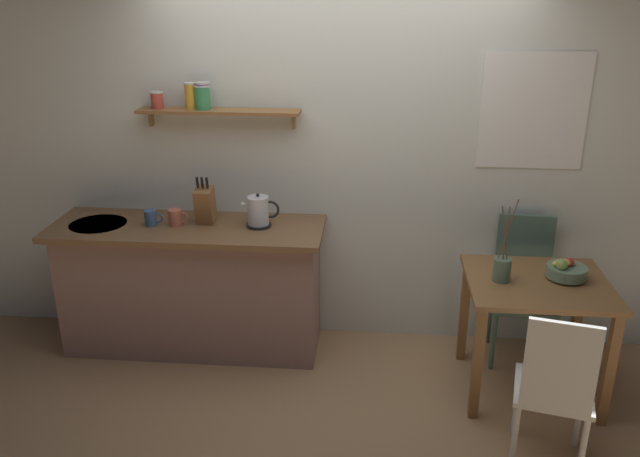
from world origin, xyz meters
The scene contains 13 objects.
ground_plane centered at (0.00, 0.00, 0.00)m, with size 14.00×14.00×0.00m, color #A87F56.
back_wall centered at (0.21, 0.65, 1.35)m, with size 6.80×0.11×2.70m.
kitchen_counter centered at (-1.00, 0.32, 0.47)m, with size 1.83×0.63×0.92m.
wall_shelf centered at (-0.87, 0.49, 1.70)m, with size 1.07×0.20×0.31m.
dining_table centered at (1.25, -0.02, 0.63)m, with size 0.84×0.74×0.76m.
dining_chair_near centered at (1.19, -0.76, 0.51)m, with size 0.47×0.47×0.94m.
dining_chair_far centered at (1.27, 0.43, 0.53)m, with size 0.46×0.44×0.98m.
fruit_bowl centered at (1.41, 0.02, 0.82)m, with size 0.24×0.24×0.14m.
twig_vase centered at (1.02, -0.04, 0.84)m, with size 0.11×0.11×0.52m.
electric_kettle centered at (-0.51, 0.33, 1.03)m, with size 0.25×0.17×0.23m.
knife_block centered at (-0.88, 0.36, 1.06)m, with size 0.12×0.17×0.33m.
coffee_mug_by_sink centered at (-1.23, 0.28, 0.98)m, with size 0.12×0.08×0.11m.
coffee_mug_spare centered at (-1.07, 0.30, 0.98)m, with size 0.14×0.09×0.11m.
Camera 1 is at (0.24, -3.65, 2.45)m, focal length 36.35 mm.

